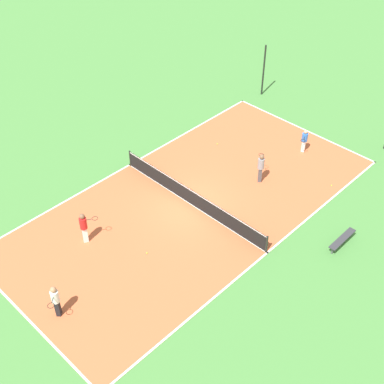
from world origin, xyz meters
TOP-DOWN VIEW (x-y plane):
  - ground_plane at (0.00, 0.00)m, footprint 80.00×80.00m
  - court_surface at (0.00, 0.00)m, footprint 10.44×20.91m
  - tennis_net at (0.00, 0.00)m, footprint 10.24×0.10m
  - bench at (7.46, 3.00)m, footprint 0.36×1.96m
  - player_coach_red at (-1.86, -5.71)m, footprint 0.74×0.98m
  - player_baseline_gray at (1.34, 4.16)m, footprint 0.84×0.94m
  - player_far_white at (0.94, -9.30)m, footprint 0.87×0.91m
  - player_near_blue at (1.40, 8.32)m, footprint 0.67×0.99m
  - tennis_ball_midcourt at (4.55, 6.65)m, footprint 0.07×0.07m
  - tennis_ball_left_sideline at (-2.86, 5.21)m, footprint 0.07×0.07m
  - tennis_ball_right_alley at (0.97, -4.17)m, footprint 0.07×0.07m
  - fence_post_back_left at (-4.83, 12.12)m, footprint 0.12×0.12m

SIDE VIEW (x-z plane):
  - ground_plane at x=0.00m, z-range 0.00..0.00m
  - court_surface at x=0.00m, z-range 0.00..0.02m
  - tennis_ball_midcourt at x=4.55m, z-range 0.02..0.09m
  - tennis_ball_left_sideline at x=-2.86m, z-range 0.02..0.09m
  - tennis_ball_right_alley at x=0.97m, z-range 0.02..0.09m
  - bench at x=7.46m, z-range 0.17..0.62m
  - tennis_net at x=0.00m, z-range 0.03..1.07m
  - player_near_blue at x=1.40m, z-range 0.12..1.63m
  - player_far_white at x=0.94m, z-range 0.17..1.95m
  - player_coach_red at x=-1.86m, z-range 0.17..1.98m
  - player_baseline_gray at x=1.34m, z-range 0.18..2.02m
  - fence_post_back_left at x=-4.83m, z-range 0.00..3.73m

